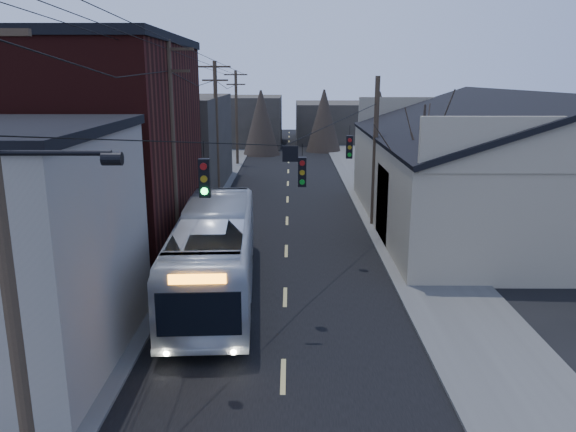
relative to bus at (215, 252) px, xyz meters
name	(u,v)px	position (x,y,z in m)	size (l,w,h in m)	color
road_surface	(287,206)	(2.79, 15.53, -1.70)	(9.00, 110.00, 0.02)	black
sidewalk_left	(191,205)	(-3.71, 15.53, -1.65)	(4.00, 110.00, 0.12)	#474744
sidewalk_right	(384,205)	(9.29, 15.53, -1.65)	(4.00, 110.00, 0.12)	#474744
building_brick	(77,151)	(-7.21, 5.53, 3.29)	(10.00, 12.00, 10.00)	black
building_left_far	(163,143)	(-6.71, 21.53, 1.79)	(9.00, 14.00, 7.00)	#312D27
warehouse	(514,180)	(15.79, 10.53, 0.99)	(16.16, 20.60, 7.73)	gray
building_far_left	(242,120)	(-3.21, 50.53, 1.29)	(10.00, 12.00, 6.00)	#312D27
building_far_right	(341,121)	(9.79, 55.53, 0.79)	(12.00, 14.00, 5.00)	#312D27
bare_tree	(421,180)	(9.29, 5.53, 1.89)	(0.40, 0.40, 7.20)	black
utility_lines	(230,142)	(-0.33, 9.67, 3.24)	(11.24, 45.28, 10.50)	#382B1E
bus	(215,252)	(0.00, 0.00, 0.00)	(2.88, 12.29, 3.42)	#B6BCC3
parked_car	(227,204)	(-0.97, 13.01, -1.03)	(1.44, 4.12, 1.36)	#B6B8BE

